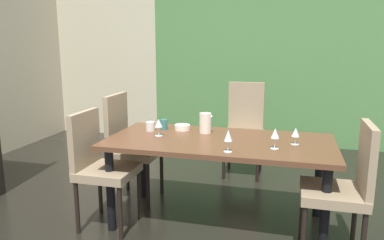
{
  "coord_description": "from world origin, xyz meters",
  "views": [
    {
      "loc": [
        1.04,
        -2.78,
        1.52
      ],
      "look_at": [
        0.19,
        0.37,
        0.85
      ],
      "focal_mm": 35.0,
      "sensor_mm": 36.0,
      "label": 1
    }
  ],
  "objects_px": {
    "serving_bowl_corner": "(182,127)",
    "cup_south": "(150,126)",
    "chair_right_near": "(346,184)",
    "wine_glass_rear": "(159,124)",
    "wine_glass_east": "(275,134)",
    "wine_glass_front": "(296,133)",
    "dining_table": "(219,149)",
    "chair_left_far": "(128,142)",
    "wine_glass_north": "(228,136)",
    "chair_left_near": "(99,162)",
    "cup_west": "(164,124)",
    "chair_head_far": "(245,124)",
    "pitcher_near_window": "(205,123)"
  },
  "relations": [
    {
      "from": "wine_glass_front",
      "to": "wine_glass_north",
      "type": "relative_size",
      "value": 0.81
    },
    {
      "from": "chair_left_far",
      "to": "wine_glass_front",
      "type": "height_order",
      "value": "chair_left_far"
    },
    {
      "from": "chair_left_near",
      "to": "cup_south",
      "type": "relative_size",
      "value": 11.59
    },
    {
      "from": "dining_table",
      "to": "cup_south",
      "type": "relative_size",
      "value": 22.03
    },
    {
      "from": "serving_bowl_corner",
      "to": "dining_table",
      "type": "bearing_deg",
      "value": -32.97
    },
    {
      "from": "serving_bowl_corner",
      "to": "cup_west",
      "type": "height_order",
      "value": "cup_west"
    },
    {
      "from": "wine_glass_rear",
      "to": "wine_glass_front",
      "type": "bearing_deg",
      "value": 0.75
    },
    {
      "from": "chair_left_far",
      "to": "wine_glass_east",
      "type": "xyz_separation_m",
      "value": [
        1.42,
        -0.46,
        0.28
      ]
    },
    {
      "from": "chair_right_near",
      "to": "serving_bowl_corner",
      "type": "relative_size",
      "value": 6.98
    },
    {
      "from": "chair_right_near",
      "to": "wine_glass_front",
      "type": "xyz_separation_m",
      "value": [
        -0.35,
        0.3,
        0.27
      ]
    },
    {
      "from": "chair_left_far",
      "to": "cup_south",
      "type": "xyz_separation_m",
      "value": [
        0.3,
        -0.15,
        0.2
      ]
    },
    {
      "from": "pitcher_near_window",
      "to": "wine_glass_north",
      "type": "bearing_deg",
      "value": -61.35
    },
    {
      "from": "wine_glass_front",
      "to": "chair_left_far",
      "type": "bearing_deg",
      "value": 169.53
    },
    {
      "from": "serving_bowl_corner",
      "to": "cup_south",
      "type": "height_order",
      "value": "cup_south"
    },
    {
      "from": "chair_right_near",
      "to": "cup_south",
      "type": "xyz_separation_m",
      "value": [
        -1.62,
        0.44,
        0.22
      ]
    },
    {
      "from": "wine_glass_front",
      "to": "cup_south",
      "type": "height_order",
      "value": "wine_glass_front"
    },
    {
      "from": "dining_table",
      "to": "wine_glass_north",
      "type": "relative_size",
      "value": 11.09
    },
    {
      "from": "pitcher_near_window",
      "to": "cup_west",
      "type": "bearing_deg",
      "value": 174.46
    },
    {
      "from": "chair_left_near",
      "to": "wine_glass_north",
      "type": "distance_m",
      "value": 1.13
    },
    {
      "from": "chair_right_near",
      "to": "cup_west",
      "type": "relative_size",
      "value": 10.82
    },
    {
      "from": "chair_left_far",
      "to": "cup_west",
      "type": "bearing_deg",
      "value": 82.12
    },
    {
      "from": "wine_glass_front",
      "to": "wine_glass_north",
      "type": "xyz_separation_m",
      "value": [
        -0.48,
        -0.34,
        0.02
      ]
    },
    {
      "from": "chair_left_near",
      "to": "cup_south",
      "type": "height_order",
      "value": "chair_left_near"
    },
    {
      "from": "dining_table",
      "to": "serving_bowl_corner",
      "type": "height_order",
      "value": "serving_bowl_corner"
    },
    {
      "from": "chair_right_near",
      "to": "wine_glass_rear",
      "type": "relative_size",
      "value": 6.72
    },
    {
      "from": "cup_west",
      "to": "pitcher_near_window",
      "type": "relative_size",
      "value": 0.51
    },
    {
      "from": "wine_glass_north",
      "to": "serving_bowl_corner",
      "type": "xyz_separation_m",
      "value": [
        -0.52,
        0.59,
        -0.09
      ]
    },
    {
      "from": "chair_head_far",
      "to": "chair_left_far",
      "type": "bearing_deg",
      "value": 46.04
    },
    {
      "from": "chair_left_far",
      "to": "cup_south",
      "type": "bearing_deg",
      "value": 63.5
    },
    {
      "from": "dining_table",
      "to": "chair_left_far",
      "type": "height_order",
      "value": "chair_left_far"
    },
    {
      "from": "wine_glass_rear",
      "to": "dining_table",
      "type": "bearing_deg",
      "value": 1.3
    },
    {
      "from": "serving_bowl_corner",
      "to": "cup_south",
      "type": "relative_size",
      "value": 1.69
    },
    {
      "from": "chair_head_far",
      "to": "cup_west",
      "type": "xyz_separation_m",
      "value": [
        -0.61,
        -1.1,
        0.2
      ]
    },
    {
      "from": "cup_south",
      "to": "pitcher_near_window",
      "type": "height_order",
      "value": "pitcher_near_window"
    },
    {
      "from": "chair_head_far",
      "to": "cup_west",
      "type": "bearing_deg",
      "value": 60.86
    },
    {
      "from": "wine_glass_rear",
      "to": "cup_west",
      "type": "xyz_separation_m",
      "value": [
        -0.04,
        0.25,
        -0.06
      ]
    },
    {
      "from": "chair_head_far",
      "to": "wine_glass_front",
      "type": "distance_m",
      "value": 1.47
    },
    {
      "from": "chair_left_far",
      "to": "wine_glass_front",
      "type": "xyz_separation_m",
      "value": [
        1.57,
        -0.29,
        0.26
      ]
    },
    {
      "from": "wine_glass_rear",
      "to": "serving_bowl_corner",
      "type": "relative_size",
      "value": 1.04
    },
    {
      "from": "chair_right_near",
      "to": "wine_glass_east",
      "type": "distance_m",
      "value": 0.6
    },
    {
      "from": "chair_left_far",
      "to": "wine_glass_east",
      "type": "bearing_deg",
      "value": 72.11
    },
    {
      "from": "dining_table",
      "to": "chair_left_far",
      "type": "distance_m",
      "value": 1.01
    },
    {
      "from": "wine_glass_north",
      "to": "wine_glass_rear",
      "type": "bearing_deg",
      "value": 153.59
    },
    {
      "from": "chair_right_near",
      "to": "wine_glass_front",
      "type": "relative_size",
      "value": 7.35
    },
    {
      "from": "chair_head_far",
      "to": "pitcher_near_window",
      "type": "relative_size",
      "value": 5.95
    },
    {
      "from": "wine_glass_front",
      "to": "wine_glass_north",
      "type": "height_order",
      "value": "wine_glass_north"
    },
    {
      "from": "chair_head_far",
      "to": "wine_glass_east",
      "type": "distance_m",
      "value": 1.58
    },
    {
      "from": "wine_glass_front",
      "to": "serving_bowl_corner",
      "type": "bearing_deg",
      "value": 165.76
    },
    {
      "from": "chair_right_near",
      "to": "pitcher_near_window",
      "type": "xyz_separation_m",
      "value": [
        -1.12,
        0.49,
        0.27
      ]
    },
    {
      "from": "wine_glass_east",
      "to": "cup_west",
      "type": "relative_size",
      "value": 1.72
    }
  ]
}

